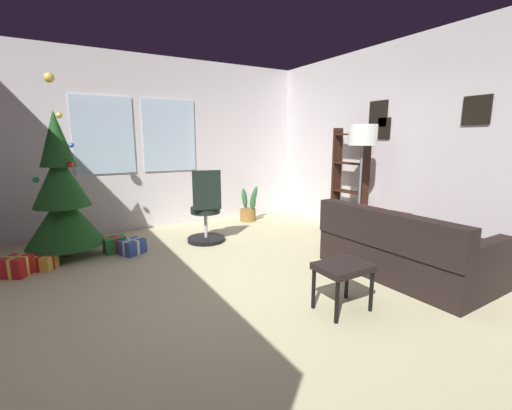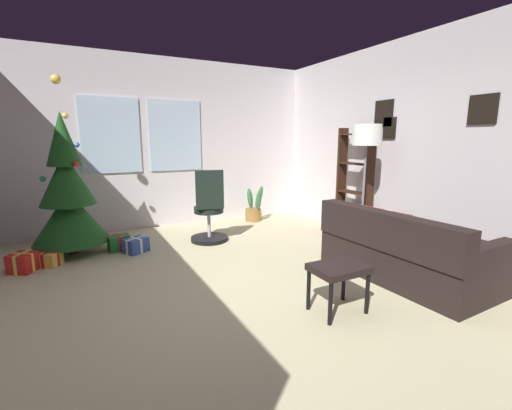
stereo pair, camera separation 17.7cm
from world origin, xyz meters
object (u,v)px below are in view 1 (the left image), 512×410
(footstool, at_px, (343,271))
(holiday_tree, at_px, (62,198))
(gift_box_blue, at_px, (133,247))
(bookshelf, at_px, (349,189))
(couch, at_px, (416,251))
(gift_box_gold, at_px, (43,262))
(gift_box_green, at_px, (115,245))
(office_chair, at_px, (206,214))
(potted_plant, at_px, (249,209))
(gift_box_red, at_px, (17,266))
(floor_lamp, at_px, (363,143))

(footstool, distance_m, holiday_tree, 3.61)
(gift_box_blue, relative_size, bookshelf, 0.21)
(couch, relative_size, gift_box_blue, 4.97)
(holiday_tree, relative_size, gift_box_gold, 7.02)
(couch, relative_size, gift_box_green, 6.10)
(office_chair, bearing_deg, bookshelf, -18.88)
(footstool, height_order, holiday_tree, holiday_tree)
(potted_plant, bearing_deg, gift_box_blue, -159.09)
(gift_box_red, distance_m, bookshelf, 4.57)
(footstool, bearing_deg, floor_lamp, 39.83)
(floor_lamp, bearing_deg, footstool, -140.17)
(holiday_tree, xyz_separation_m, floor_lamp, (3.61, -1.64, 0.69))
(couch, relative_size, floor_lamp, 1.05)
(footstool, distance_m, gift_box_gold, 3.46)
(floor_lamp, bearing_deg, gift_box_blue, 155.64)
(gift_box_green, height_order, bookshelf, bookshelf)
(gift_box_red, bearing_deg, gift_box_gold, 18.75)
(footstool, xyz_separation_m, holiday_tree, (-2.10, 2.91, 0.41))
(holiday_tree, bearing_deg, gift_box_gold, -124.41)
(footstool, bearing_deg, gift_box_green, 119.02)
(gift_box_red, bearing_deg, bookshelf, -7.84)
(potted_plant, bearing_deg, couch, -83.56)
(couch, bearing_deg, floor_lamp, 78.71)
(couch, bearing_deg, gift_box_gold, 147.56)
(gift_box_red, bearing_deg, gift_box_green, 17.07)
(couch, bearing_deg, holiday_tree, 141.28)
(footstool, xyz_separation_m, gift_box_red, (-2.62, 2.43, -0.26))
(gift_box_green, height_order, gift_box_blue, gift_box_green)
(gift_box_gold, height_order, gift_box_blue, gift_box_blue)
(holiday_tree, relative_size, potted_plant, 3.39)
(footstool, height_order, gift_box_red, footstool)
(gift_box_red, relative_size, bookshelf, 0.20)
(couch, distance_m, holiday_tree, 4.38)
(gift_box_gold, distance_m, gift_box_blue, 1.03)
(holiday_tree, relative_size, gift_box_green, 7.81)
(footstool, height_order, office_chair, office_chair)
(office_chair, xyz_separation_m, bookshelf, (2.14, -0.73, 0.31))
(gift_box_red, distance_m, gift_box_gold, 0.27)
(footstool, bearing_deg, gift_box_gold, 133.24)
(footstool, height_order, gift_box_gold, footstool)
(footstool, relative_size, holiday_tree, 0.20)
(floor_lamp, distance_m, potted_plant, 2.55)
(bookshelf, bearing_deg, gift_box_red, 172.16)
(couch, xyz_separation_m, floor_lamp, (0.22, 1.08, 1.19))
(footstool, xyz_separation_m, floor_lamp, (1.52, 1.26, 1.10))
(footstool, bearing_deg, potted_plant, 74.73)
(gift_box_green, height_order, floor_lamp, floor_lamp)
(couch, height_order, gift_box_red, couch)
(gift_box_blue, xyz_separation_m, potted_plant, (2.27, 0.87, 0.14))
(gift_box_green, xyz_separation_m, potted_plant, (2.47, 0.66, 0.13))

